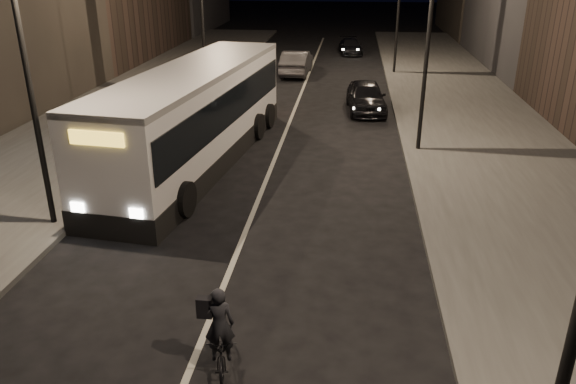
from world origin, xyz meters
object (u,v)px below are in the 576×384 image
(car_near, at_px, (366,97))
(car_mid, at_px, (296,63))
(city_bus, at_px, (196,112))
(car_far, at_px, (351,47))
(cyclist_on_bicycle, at_px, (222,340))
(streetlight_left_near, at_px, (31,38))
(streetlight_right_mid, at_px, (423,13))

(car_near, distance_m, car_mid, 9.95)
(city_bus, xyz_separation_m, car_far, (5.49, 26.08, -1.36))
(cyclist_on_bicycle, bearing_deg, streetlight_left_near, 127.59)
(cyclist_on_bicycle, relative_size, car_near, 0.42)
(city_bus, relative_size, car_near, 3.02)
(car_near, bearing_deg, car_far, 88.09)
(car_mid, height_order, car_far, car_mid)
(car_mid, relative_size, car_far, 1.20)
(car_near, height_order, car_far, car_near)
(car_mid, distance_m, car_far, 9.52)
(car_far, bearing_deg, city_bus, -109.50)
(streetlight_right_mid, xyz_separation_m, car_near, (-1.73, 6.17, -4.60))
(streetlight_right_mid, bearing_deg, car_far, 96.39)
(streetlight_left_near, bearing_deg, car_near, 57.78)
(cyclist_on_bicycle, height_order, car_mid, cyclist_on_bicycle)
(city_bus, height_order, car_near, city_bus)
(cyclist_on_bicycle, bearing_deg, city_bus, 96.78)
(streetlight_right_mid, relative_size, car_far, 2.04)
(car_near, relative_size, car_mid, 0.93)
(streetlight_right_mid, xyz_separation_m, car_far, (-2.69, 23.98, -4.78))
(car_near, xyz_separation_m, car_mid, (-4.40, 8.93, 0.03))
(streetlight_right_mid, height_order, cyclist_on_bicycle, streetlight_right_mid)
(car_near, bearing_deg, streetlight_right_mid, -79.30)
(streetlight_right_mid, height_order, streetlight_left_near, same)
(streetlight_right_mid, xyz_separation_m, streetlight_left_near, (-10.66, -8.00, 0.00))
(cyclist_on_bicycle, bearing_deg, car_near, 71.06)
(car_mid, bearing_deg, car_far, -109.38)
(car_near, bearing_deg, car_mid, 111.26)
(city_bus, relative_size, cyclist_on_bicycle, 7.25)
(streetlight_right_mid, distance_m, car_mid, 16.93)
(cyclist_on_bicycle, xyz_separation_m, car_near, (2.98, 19.56, 0.14))
(cyclist_on_bicycle, relative_size, car_mid, 0.39)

